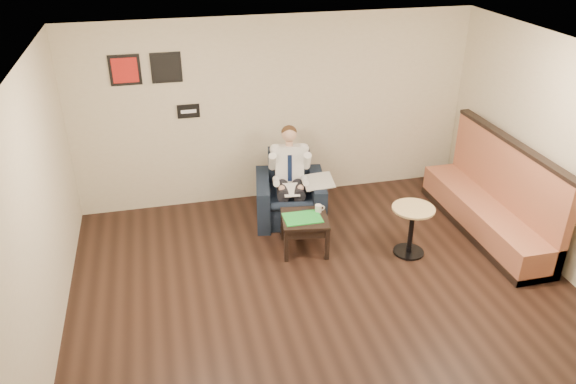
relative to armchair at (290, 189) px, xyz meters
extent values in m
plane|color=black|center=(-0.01, -2.19, -0.47)|extent=(6.00, 6.00, 0.00)
cube|color=beige|center=(-0.01, 0.81, 0.93)|extent=(6.00, 0.02, 2.80)
cube|color=beige|center=(-3.01, -2.19, 0.93)|extent=(0.02, 6.00, 2.80)
cube|color=white|center=(-0.01, -2.19, 2.33)|extent=(6.00, 6.00, 0.02)
cube|color=black|center=(-1.31, 0.79, 1.03)|extent=(0.32, 0.02, 0.20)
cube|color=red|center=(-2.11, 0.79, 1.68)|extent=(0.42, 0.03, 0.42)
cube|color=black|center=(-1.56, 0.79, 1.68)|extent=(0.42, 0.03, 0.42)
cube|color=black|center=(0.00, 0.00, 0.00)|extent=(1.13, 1.13, 0.95)
cube|color=white|center=(-0.04, -0.22, 0.11)|extent=(0.25, 0.33, 0.01)
cube|color=silver|center=(0.37, -0.17, 0.17)|extent=(0.47, 0.56, 0.01)
cube|color=black|center=(-0.01, -0.86, -0.23)|extent=(0.68, 0.68, 0.49)
cube|color=green|center=(-0.05, -0.88, 0.02)|extent=(0.49, 0.35, 0.01)
cylinder|color=white|center=(0.20, -0.76, 0.07)|extent=(0.10, 0.10, 0.10)
cube|color=black|center=(0.07, -0.70, 0.02)|extent=(0.17, 0.12, 0.01)
cube|color=#A95E41|center=(2.58, -1.00, 0.19)|extent=(0.62, 2.61, 1.33)
cylinder|color=tan|center=(1.32, -1.28, -0.13)|extent=(0.64, 0.64, 0.69)
camera|label=1|loc=(-1.73, -7.01, 3.72)|focal=35.00mm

